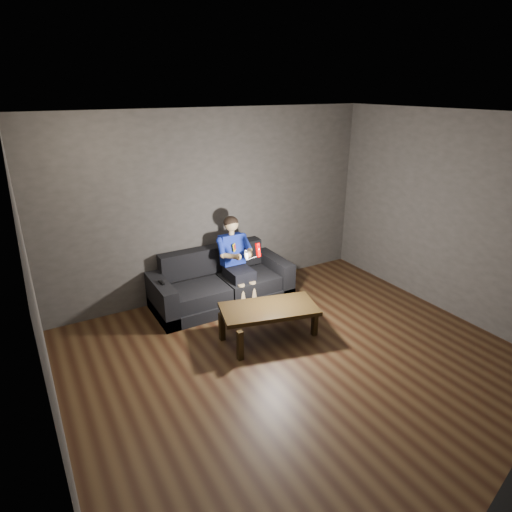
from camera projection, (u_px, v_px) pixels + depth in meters
floor at (314, 375)px, 4.70m from camera, size 5.00×5.00×0.00m
back_wall at (215, 205)px, 6.21m from camera, size 5.00×0.04×2.70m
left_wall at (42, 329)px, 3.04m from camera, size 0.04×5.00×2.70m
right_wall at (480, 224)px, 5.35m from camera, size 0.04×5.00×2.70m
ceiling at (330, 118)px, 3.69m from camera, size 5.00×5.00×0.02m
sofa at (221, 286)px, 6.21m from camera, size 1.99×0.86×0.77m
child at (236, 255)px, 6.11m from camera, size 0.50×0.61×1.23m
wii_remote_red at (258, 250)px, 5.69m from camera, size 0.06×0.08×0.19m
nunchuk_white at (246, 255)px, 5.63m from camera, size 0.06×0.09×0.14m
wii_remote_black at (161, 282)px, 5.62m from camera, size 0.04×0.14×0.03m
coffee_table at (269, 311)px, 5.28m from camera, size 1.29×0.86×0.43m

